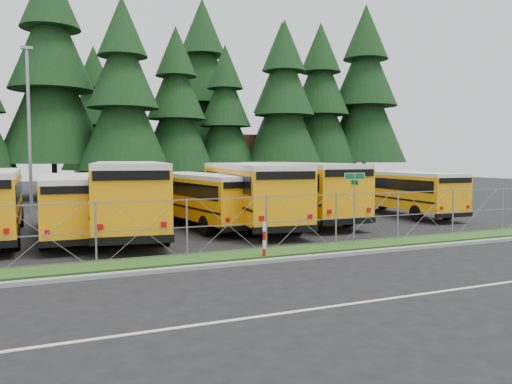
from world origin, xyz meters
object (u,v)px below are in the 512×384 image
bus_6 (294,192)px  bus_5 (248,195)px  bus_east (400,193)px  striped_bollard (264,240)px  bus_3 (129,198)px  bus_4 (199,200)px  light_standard (29,123)px  bus_2 (70,206)px  street_sign (354,193)px

bus_6 → bus_5: bearing=-159.4°
bus_east → striped_bollard: bus_east is taller
bus_5 → bus_6: 3.31m
bus_3 → bus_6: 9.04m
bus_4 → striped_bollard: bus_4 is taller
striped_bollard → light_standard: 20.66m
bus_2 → bus_east: bearing=4.2°
bus_5 → street_sign: bearing=-70.1°
bus_5 → bus_east: bus_5 is taller
bus_4 → bus_east: bearing=-7.5°
bus_6 → light_standard: light_standard is taller
bus_5 → street_sign: size_ratio=4.18×
bus_4 → striped_bollard: bearing=-99.1°
striped_bollard → bus_2: bearing=128.8°
bus_5 → striped_bollard: bearing=-101.9°
bus_3 → street_sign: (7.43, -6.60, 0.44)m
bus_east → street_sign: (-8.38, -7.56, 0.75)m
bus_3 → bus_4: (3.55, 0.91, -0.30)m
bus_5 → bus_4: bearing=168.5°
bus_4 → bus_6: (5.40, 0.35, 0.25)m
bus_2 → bus_6: bearing=7.6°
bus_2 → striped_bollard: (5.81, -7.23, -0.71)m
bus_2 → street_sign: street_sign is taller
bus_east → street_sign: 11.32m
bus_6 → bus_east: bus_6 is taller
bus_3 → light_standard: 12.70m
light_standard → bus_5: bearing=-48.2°
bus_4 → bus_5: bus_5 is taller
bus_5 → bus_east: bearing=11.1°
bus_5 → bus_2: bearing=-172.0°
street_sign → striped_bollard: 4.38m
bus_5 → street_sign: bus_5 is taller
street_sign → bus_5: bearing=103.3°
bus_2 → bus_east: bus_2 is taller
bus_5 → bus_6: bearing=25.9°
bus_4 → bus_5: 2.41m
bus_4 → bus_5: (2.28, -0.75, 0.24)m
bus_6 → street_sign: (-1.52, -7.87, 0.48)m
bus_3 → light_standard: bearing=117.8°
bus_4 → bus_6: bearing=-4.0°
bus_3 → light_standard: size_ratio=1.20×
street_sign → bus_east: bearing=42.0°
bus_3 → light_standard: (-4.16, 11.34, 3.91)m
bus_2 → bus_east: size_ratio=1.03×
light_standard → bus_4: bearing=-53.6°
bus_6 → bus_4: bearing=-175.1°
bus_east → striped_bollard: 14.95m
bus_4 → light_standard: size_ratio=0.98×
light_standard → bus_east: bearing=-27.5°
bus_3 → striped_bollard: size_ratio=10.14×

